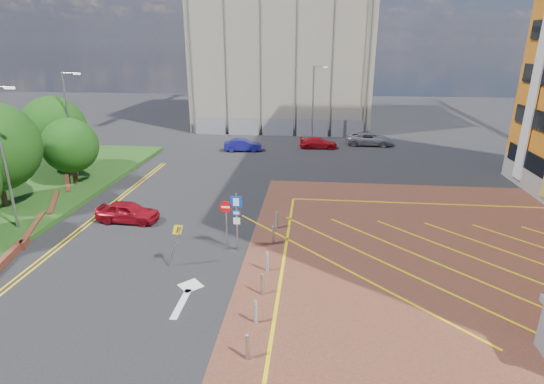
% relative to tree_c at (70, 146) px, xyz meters
% --- Properties ---
extents(ground, '(140.00, 140.00, 0.00)m').
position_rel_tree_c_xyz_m(ground, '(13.50, -10.00, -3.19)').
color(ground, black).
rests_on(ground, ground).
extents(forecourt, '(26.00, 26.00, 0.02)m').
position_rel_tree_c_xyz_m(forecourt, '(27.50, -10.00, -3.18)').
color(forecourt, brown).
rests_on(forecourt, ground).
extents(retaining_wall, '(6.06, 20.33, 0.40)m').
position_rel_tree_c_xyz_m(retaining_wall, '(1.70, -8.00, -2.99)').
color(retaining_wall, brown).
rests_on(retaining_wall, ground).
extents(tree_c, '(4.00, 4.00, 4.90)m').
position_rel_tree_c_xyz_m(tree_c, '(0.00, 0.00, 0.00)').
color(tree_c, '#3D2B1C').
rests_on(tree_c, grass_bed).
extents(tree_d, '(5.00, 5.00, 6.08)m').
position_rel_tree_c_xyz_m(tree_d, '(-3.00, 3.00, 0.68)').
color(tree_d, '#3D2B1C').
rests_on(tree_d, grass_bed).
extents(lamp_left_near, '(1.53, 0.16, 8.00)m').
position_rel_tree_c_xyz_m(lamp_left_near, '(1.08, -8.00, 1.47)').
color(lamp_left_near, '#9EA0A8').
rests_on(lamp_left_near, grass_bed).
extents(lamp_left_far, '(1.53, 0.16, 8.00)m').
position_rel_tree_c_xyz_m(lamp_left_far, '(-0.92, 2.00, 1.47)').
color(lamp_left_far, '#9EA0A8').
rests_on(lamp_left_far, grass_bed).
extents(lamp_back, '(1.53, 0.16, 8.00)m').
position_rel_tree_c_xyz_m(lamp_back, '(17.58, 18.00, 1.17)').
color(lamp_back, '#9EA0A8').
rests_on(lamp_back, ground).
extents(sign_cluster, '(1.17, 0.12, 3.20)m').
position_rel_tree_c_xyz_m(sign_cluster, '(13.80, -9.02, -1.24)').
color(sign_cluster, '#9EA0A8').
rests_on(sign_cluster, ground).
extents(warning_sign, '(0.85, 0.44, 2.24)m').
position_rel_tree_c_xyz_m(warning_sign, '(11.40, -11.00, -1.76)').
color(warning_sign, '#9EA0A8').
rests_on(warning_sign, ground).
extents(bollard_row, '(0.14, 11.14, 0.90)m').
position_rel_tree_c_xyz_m(bollard_row, '(15.80, -11.67, -2.72)').
color(bollard_row, '#9EA0A8').
rests_on(bollard_row, forecourt).
extents(construction_building, '(21.20, 19.20, 22.00)m').
position_rel_tree_c_xyz_m(construction_building, '(13.50, 30.00, 7.81)').
color(construction_building, gray).
rests_on(construction_building, ground).
extents(construction_fence, '(21.60, 0.06, 2.00)m').
position_rel_tree_c_xyz_m(construction_fence, '(14.50, 20.00, -2.19)').
color(construction_fence, gray).
rests_on(construction_fence, ground).
extents(car_red_left, '(3.83, 1.67, 1.28)m').
position_rel_tree_c_xyz_m(car_red_left, '(6.69, -5.94, -2.55)').
color(car_red_left, maroon).
rests_on(car_red_left, ground).
extents(car_blue_back, '(3.86, 1.74, 1.23)m').
position_rel_tree_c_xyz_m(car_blue_back, '(10.69, 12.31, -2.58)').
color(car_blue_back, navy).
rests_on(car_blue_back, ground).
extents(car_red_back, '(3.91, 1.72, 1.12)m').
position_rel_tree_c_xyz_m(car_red_back, '(18.19, 14.31, -2.63)').
color(car_red_back, red).
rests_on(car_red_back, ground).
extents(car_silver_back, '(4.83, 2.35, 1.32)m').
position_rel_tree_c_xyz_m(car_silver_back, '(23.56, 16.21, -2.53)').
color(car_silver_back, '#9A9BA1').
rests_on(car_silver_back, ground).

